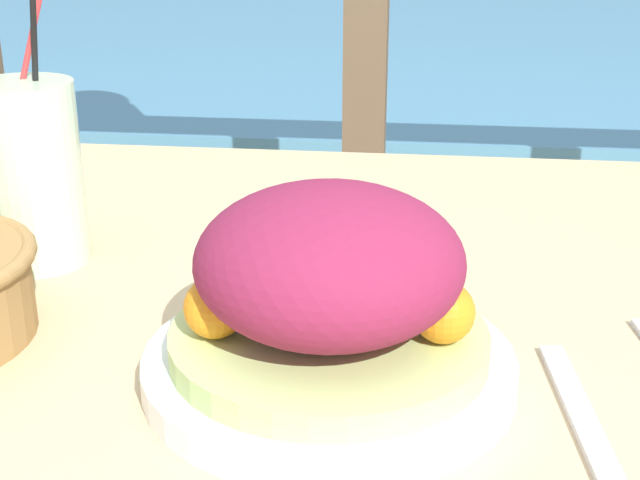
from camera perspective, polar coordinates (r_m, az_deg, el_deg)
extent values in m
cube|color=tan|center=(0.69, -2.40, -6.59)|extent=(0.97, 0.93, 0.04)
cube|color=tan|center=(1.32, -18.14, -10.63)|extent=(0.06, 0.06, 0.67)
cube|color=brown|center=(1.56, 2.78, 2.82)|extent=(0.07, 0.07, 1.04)
cube|color=teal|center=(4.05, 5.39, 10.40)|extent=(12.00, 4.00, 0.48)
cylinder|color=white|center=(0.59, 0.58, -8.10)|extent=(0.25, 0.25, 0.02)
cylinder|color=#B7D17A|center=(0.59, 0.58, -6.48)|extent=(0.21, 0.21, 0.02)
ellipsoid|color=maroon|center=(0.56, 0.60, -1.37)|extent=(0.17, 0.17, 0.10)
sphere|color=orange|center=(0.56, 7.91, -4.60)|extent=(0.04, 0.04, 0.04)
sphere|color=orange|center=(0.57, -6.75, -4.32)|extent=(0.04, 0.04, 0.04)
cylinder|color=beige|center=(0.80, -18.03, 4.02)|extent=(0.09, 0.09, 0.16)
cylinder|color=red|center=(0.79, -18.67, 8.79)|extent=(0.06, 0.04, 0.21)
cylinder|color=black|center=(0.78, -17.72, 8.97)|extent=(0.04, 0.04, 0.22)
cube|color=silver|center=(0.58, 16.47, -10.96)|extent=(0.03, 0.18, 0.00)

